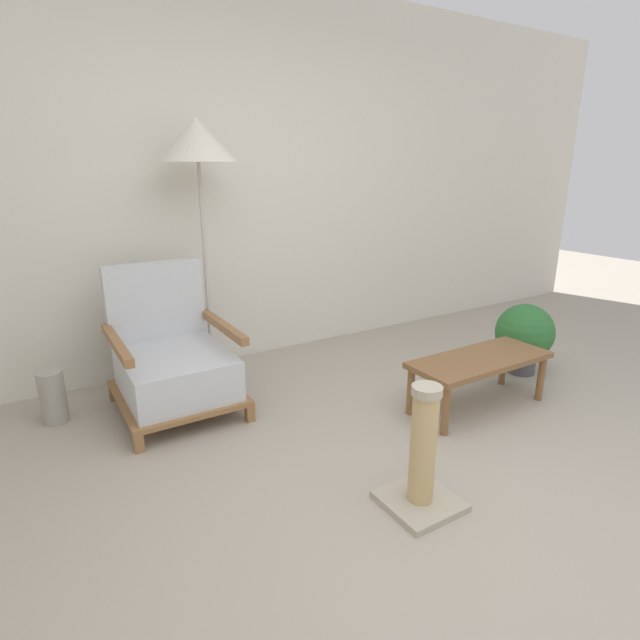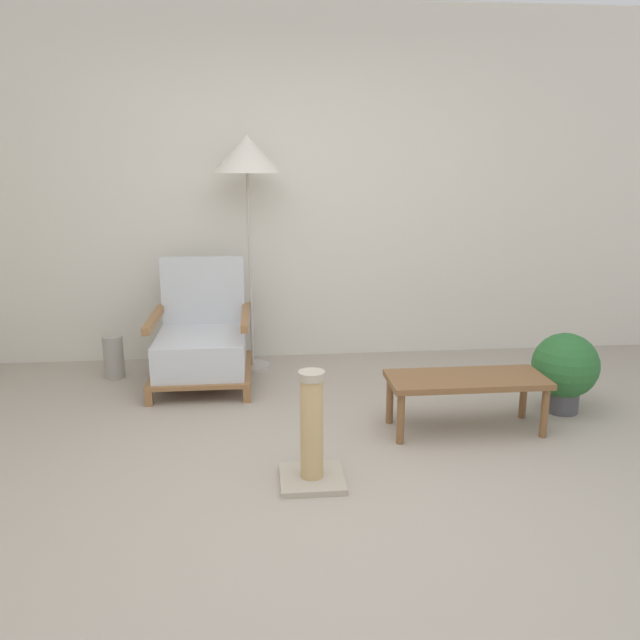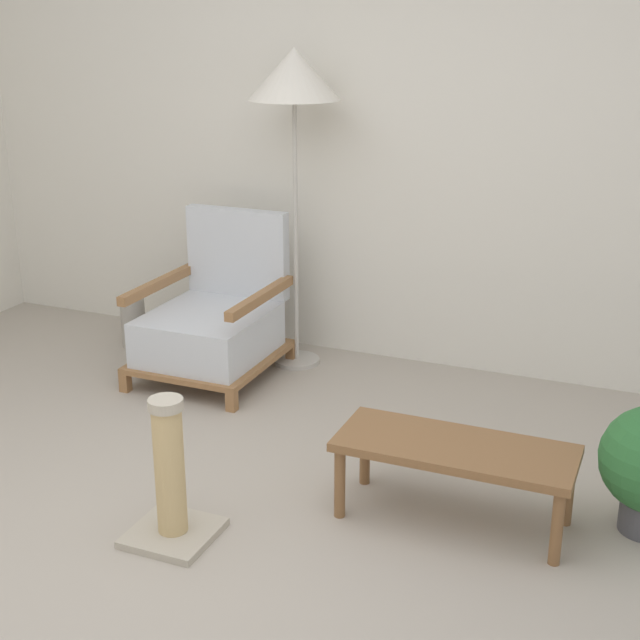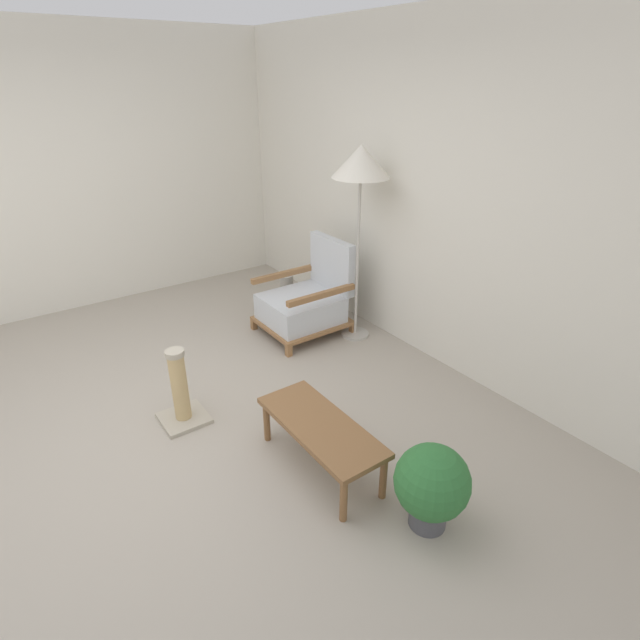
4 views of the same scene
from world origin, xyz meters
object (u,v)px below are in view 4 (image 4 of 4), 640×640
at_px(armchair, 306,302).
at_px(floor_lamp, 361,168).
at_px(vase, 287,289).
at_px(coffee_table, 321,430).
at_px(potted_plant, 432,484).
at_px(scratching_post, 181,394).

relative_size(armchair, floor_lamp, 0.50).
bearing_deg(vase, armchair, -16.19).
distance_m(armchair, coffee_table, 1.88).
height_order(floor_lamp, potted_plant, floor_lamp).
height_order(coffee_table, scratching_post, scratching_post).
distance_m(floor_lamp, coffee_table, 2.20).
bearing_deg(vase, scratching_post, -52.24).
distance_m(armchair, vase, 0.70).
xyz_separation_m(floor_lamp, vase, (-1.01, -0.13, -1.39)).
bearing_deg(floor_lamp, scratching_post, -80.64).
relative_size(armchair, potted_plant, 1.70).
relative_size(floor_lamp, scratching_post, 3.02).
distance_m(coffee_table, scratching_post, 1.09).
bearing_deg(coffee_table, scratching_post, -150.94).
bearing_deg(armchair, scratching_post, -66.55).
xyz_separation_m(floor_lamp, potted_plant, (1.96, -1.08, -1.26)).
distance_m(vase, scratching_post, 2.14).
xyz_separation_m(floor_lamp, scratching_post, (0.30, -1.82, -1.33)).
xyz_separation_m(coffee_table, vase, (-2.26, 1.17, -0.13)).
bearing_deg(armchair, potted_plant, -18.14).
relative_size(coffee_table, vase, 2.92).
height_order(armchair, coffee_table, armchair).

